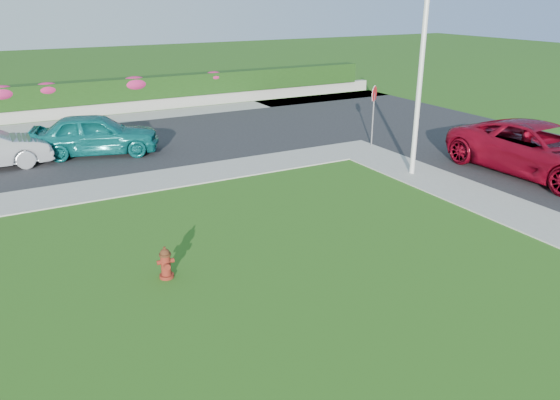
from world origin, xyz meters
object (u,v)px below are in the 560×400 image
utility_pole (420,85)px  stop_sign (374,102)px  sedan_teal (96,134)px  suv_red (540,150)px  fire_hydrant (166,263)px

utility_pole → stop_sign: (1.01, 3.51, -1.19)m
utility_pole → sedan_teal: bearing=139.9°
sedan_teal → suv_red: bearing=-111.6°
suv_red → stop_sign: 6.21m
suv_red → sedan_teal: size_ratio=1.34×
sedan_teal → stop_sign: bearing=-95.5°
fire_hydrant → stop_sign: size_ratio=0.30×
utility_pole → fire_hydrant: bearing=-162.1°
suv_red → stop_sign: stop_sign is taller
fire_hydrant → sedan_teal: 10.43m
sedan_teal → stop_sign: stop_sign is taller
stop_sign → fire_hydrant: bearing=-161.3°
fire_hydrant → sedan_teal: bearing=92.4°
fire_hydrant → suv_red: 12.96m
suv_red → fire_hydrant: bearing=-178.4°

